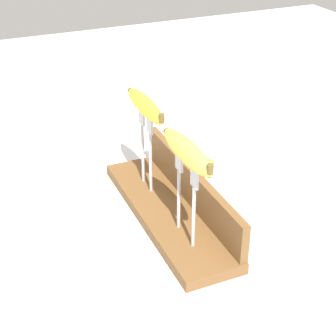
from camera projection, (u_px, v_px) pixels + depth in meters
The scene contains 8 objects.
ground_plane at pixel (168, 217), 1.17m from camera, with size 3.00×3.00×0.00m, color silver.
wooden_board at pixel (168, 213), 1.17m from camera, with size 0.46×0.13×0.02m, color brown.
board_backstop at pixel (192, 186), 1.16m from camera, with size 0.45×0.02×0.08m, color brown.
fork_stand_left at pixel (146, 144), 1.19m from camera, with size 0.07×0.01×0.18m.
fork_stand_right at pixel (186, 193), 1.03m from camera, with size 0.09×0.01×0.17m.
banana_raised_left at pixel (145, 106), 1.14m from camera, with size 0.19×0.04×0.04m.
banana_raised_right at pixel (187, 151), 0.98m from camera, with size 0.19×0.04×0.04m.
banana_chunk_near at pixel (204, 167), 1.32m from camera, with size 0.06×0.06×0.04m.
Camera 1 is at (0.88, -0.38, 0.68)m, focal length 57.63 mm.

